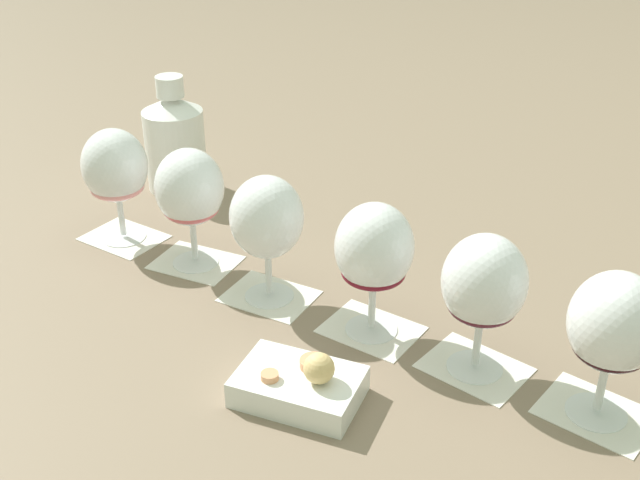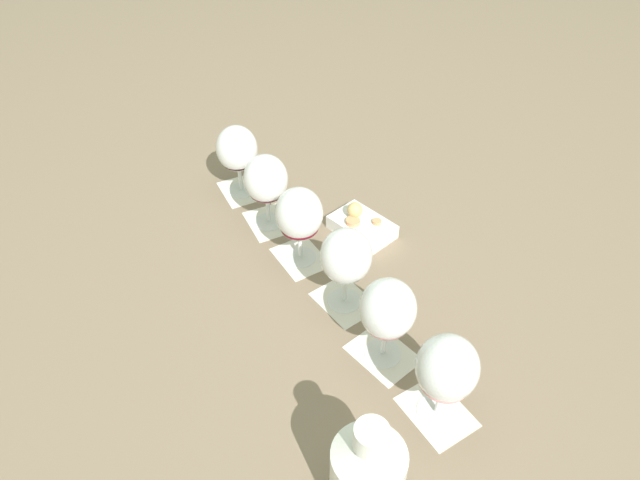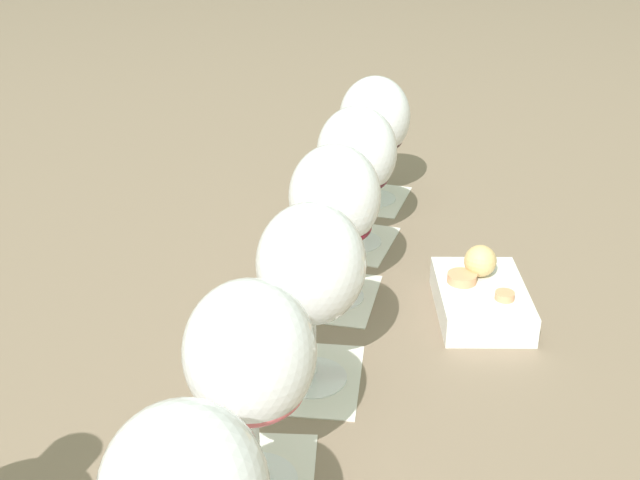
{
  "view_description": "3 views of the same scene",
  "coord_description": "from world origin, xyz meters",
  "px_view_note": "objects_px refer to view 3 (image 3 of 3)",
  "views": [
    {
      "loc": [
        0.26,
        -0.85,
        0.6
      ],
      "look_at": [
        -0.0,
        0.0,
        0.11
      ],
      "focal_mm": 45.0,
      "sensor_mm": 36.0,
      "label": 1
    },
    {
      "loc": [
        -0.56,
        0.63,
        0.84
      ],
      "look_at": [
        -0.0,
        0.0,
        0.11
      ],
      "focal_mm": 32.0,
      "sensor_mm": 36.0,
      "label": 2
    },
    {
      "loc": [
        -0.7,
        0.06,
        0.45
      ],
      "look_at": [
        -0.0,
        0.0,
        0.11
      ],
      "focal_mm": 45.0,
      "sensor_mm": 36.0,
      "label": 3
    }
  ],
  "objects_px": {
    "wine_glass_2": "(311,272)",
    "wine_glass_3": "(335,203)",
    "wine_glass_4": "(357,158)",
    "snack_dish": "(481,296)",
    "wine_glass_1": "(250,362)",
    "wine_glass_5": "(375,122)"
  },
  "relations": [
    {
      "from": "wine_glass_3",
      "to": "wine_glass_4",
      "type": "distance_m",
      "value": 0.14
    },
    {
      "from": "wine_glass_5",
      "to": "snack_dish",
      "type": "xyz_separation_m",
      "value": [
        -0.32,
        -0.07,
        -0.1
      ]
    },
    {
      "from": "wine_glass_4",
      "to": "snack_dish",
      "type": "xyz_separation_m",
      "value": [
        -0.18,
        -0.11,
        -0.1
      ]
    },
    {
      "from": "wine_glass_2",
      "to": "wine_glass_4",
      "type": "relative_size",
      "value": 1.0
    },
    {
      "from": "wine_glass_2",
      "to": "wine_glass_3",
      "type": "bearing_deg",
      "value": -13.25
    },
    {
      "from": "wine_glass_1",
      "to": "wine_glass_4",
      "type": "relative_size",
      "value": 1.0
    },
    {
      "from": "wine_glass_1",
      "to": "wine_glass_5",
      "type": "bearing_deg",
      "value": -16.98
    },
    {
      "from": "wine_glass_3",
      "to": "wine_glass_2",
      "type": "bearing_deg",
      "value": 166.75
    },
    {
      "from": "wine_glass_2",
      "to": "snack_dish",
      "type": "relative_size",
      "value": 1.21
    },
    {
      "from": "wine_glass_2",
      "to": "snack_dish",
      "type": "distance_m",
      "value": 0.24
    },
    {
      "from": "wine_glass_1",
      "to": "wine_glass_4",
      "type": "xyz_separation_m",
      "value": [
        0.43,
        -0.13,
        0.0
      ]
    },
    {
      "from": "wine_glass_4",
      "to": "snack_dish",
      "type": "bearing_deg",
      "value": -147.96
    },
    {
      "from": "wine_glass_1",
      "to": "wine_glass_3",
      "type": "distance_m",
      "value": 0.3
    },
    {
      "from": "wine_glass_2",
      "to": "wine_glass_3",
      "type": "xyz_separation_m",
      "value": [
        0.15,
        -0.04,
        0.0
      ]
    },
    {
      "from": "wine_glass_4",
      "to": "wine_glass_5",
      "type": "xyz_separation_m",
      "value": [
        0.14,
        -0.04,
        -0.0
      ]
    },
    {
      "from": "wine_glass_2",
      "to": "wine_glass_5",
      "type": "height_order",
      "value": "same"
    },
    {
      "from": "wine_glass_2",
      "to": "snack_dish",
      "type": "height_order",
      "value": "wine_glass_2"
    },
    {
      "from": "wine_glass_2",
      "to": "wine_glass_4",
      "type": "xyz_separation_m",
      "value": [
        0.29,
        -0.08,
        0.0
      ]
    },
    {
      "from": "wine_glass_1",
      "to": "wine_glass_4",
      "type": "bearing_deg",
      "value": -17.06
    },
    {
      "from": "wine_glass_5",
      "to": "snack_dish",
      "type": "distance_m",
      "value": 0.34
    },
    {
      "from": "wine_glass_5",
      "to": "snack_dish",
      "type": "height_order",
      "value": "wine_glass_5"
    },
    {
      "from": "wine_glass_1",
      "to": "wine_glass_3",
      "type": "xyz_separation_m",
      "value": [
        0.29,
        -0.09,
        0.0
      ]
    }
  ]
}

